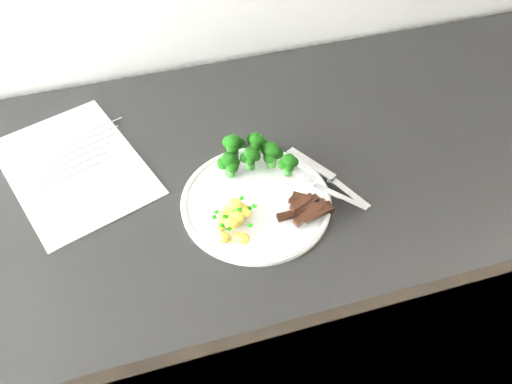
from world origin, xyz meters
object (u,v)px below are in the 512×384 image
at_px(recipe_paper, 74,167).
at_px(knife, 338,185).
at_px(beef_strips, 308,207).
at_px(potatoes, 234,217).
at_px(broccoli, 253,153).
at_px(fork, 329,190).
at_px(plate, 256,201).
at_px(counter, 251,301).

xyz_separation_m(recipe_paper, knife, (0.43, -0.18, 0.01)).
bearing_deg(beef_strips, potatoes, 176.35).
height_order(broccoli, fork, broccoli).
bearing_deg(broccoli, potatoes, -119.76).
height_order(recipe_paper, broccoli, broccoli).
xyz_separation_m(potatoes, beef_strips, (0.12, -0.01, -0.01)).
bearing_deg(plate, knife, -2.12).
height_order(counter, broccoli, broccoli).
bearing_deg(knife, fork, -146.96).
xyz_separation_m(broccoli, potatoes, (-0.06, -0.11, -0.02)).
bearing_deg(recipe_paper, plate, -30.94).
bearing_deg(recipe_paper, beef_strips, -31.01).
bearing_deg(potatoes, plate, 38.76).
distance_m(plate, broccoli, 0.08).
relative_size(plate, knife, 1.47).
distance_m(counter, potatoes, 0.51).
bearing_deg(broccoli, recipe_paper, 162.32).
height_order(potatoes, fork, potatoes).
relative_size(broccoli, knife, 0.80).
bearing_deg(fork, potatoes, -173.95).
height_order(broccoli, potatoes, broccoli).
xyz_separation_m(recipe_paper, plate, (0.29, -0.17, 0.01)).
height_order(recipe_paper, potatoes, potatoes).
bearing_deg(potatoes, broccoli, 60.24).
relative_size(broccoli, potatoes, 1.67).
xyz_separation_m(counter, knife, (0.13, -0.09, 0.48)).
bearing_deg(recipe_paper, fork, -25.11).
distance_m(counter, broccoli, 0.51).
relative_size(counter, potatoes, 30.89).
height_order(broccoli, beef_strips, broccoli).
bearing_deg(counter, knife, -34.75).
relative_size(counter, knife, 14.74).
bearing_deg(knife, beef_strips, -150.03).
bearing_deg(plate, recipe_paper, 149.06).
bearing_deg(recipe_paper, broccoli, -17.68).
xyz_separation_m(fork, knife, (0.02, 0.01, -0.01)).
height_order(counter, beef_strips, beef_strips).
distance_m(counter, plate, 0.48).
height_order(counter, plate, plate).
xyz_separation_m(counter, potatoes, (-0.06, -0.12, 0.49)).
bearing_deg(knife, counter, 145.25).
bearing_deg(plate, broccoli, 76.87).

